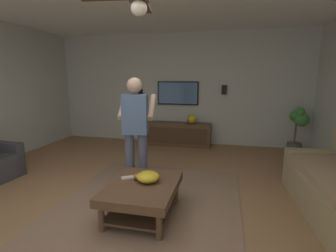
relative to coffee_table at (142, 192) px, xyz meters
name	(u,v)px	position (x,y,z in m)	size (l,w,h in m)	color
ground_plane	(122,215)	(-0.05, 0.25, -0.30)	(8.67, 8.67, 0.00)	olive
wall_back_tv	(179,89)	(3.61, 0.25, 1.06)	(0.10, 6.41, 2.71)	#B2B7AD
area_rug	(148,206)	(0.20, 0.00, -0.29)	(2.91, 2.33, 0.01)	#7A604C
coffee_table	(142,192)	(0.00, 0.00, 0.00)	(1.00, 0.80, 0.40)	#513823
media_console	(176,134)	(3.28, 0.25, -0.02)	(0.45, 1.70, 0.55)	#513823
tv	(178,93)	(3.52, 0.25, 0.96)	(0.05, 1.02, 0.58)	black
person_standing	(136,126)	(0.81, 0.36, 0.64)	(0.59, 0.60, 1.64)	#4C5166
potted_plant_tall	(298,126)	(3.13, -2.45, 0.31)	(0.32, 0.41, 1.03)	#4C4C51
bowl	(148,177)	(0.08, -0.05, 0.17)	(0.28, 0.28, 0.12)	gold
remote_white	(127,177)	(0.12, 0.23, 0.12)	(0.15, 0.04, 0.02)	white
remote_black	(140,179)	(0.11, 0.07, 0.12)	(0.15, 0.04, 0.02)	black
book	(144,176)	(0.20, 0.04, 0.12)	(0.22, 0.16, 0.04)	orange
vase_round	(192,119)	(3.28, -0.15, 0.36)	(0.22, 0.22, 0.22)	gold
wall_speaker_left	(224,90)	(3.53, -0.87, 1.06)	(0.06, 0.12, 0.22)	black
wall_speaker_right	(140,93)	(3.53, 1.23, 0.94)	(0.06, 0.12, 0.22)	black
ceiling_fan	(140,0)	(-0.12, -0.05, 2.09)	(1.18, 1.20, 0.46)	#4C3828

